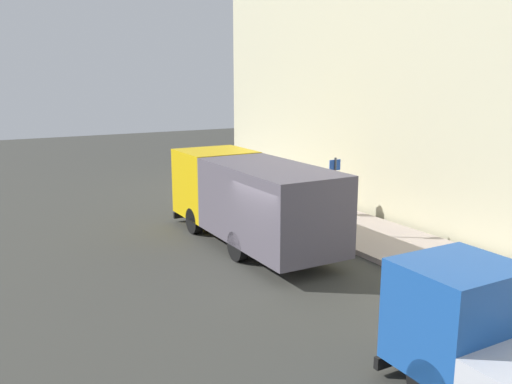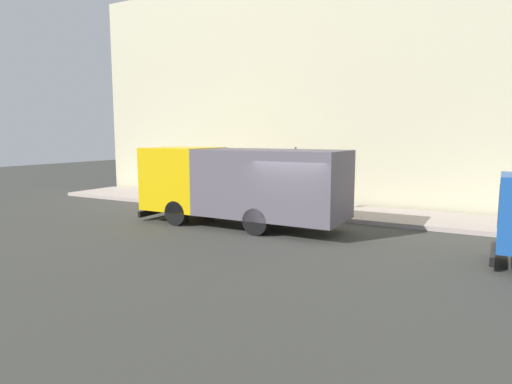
# 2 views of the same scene
# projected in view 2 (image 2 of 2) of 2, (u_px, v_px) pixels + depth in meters

# --- Properties ---
(ground) EXTENTS (80.00, 80.00, 0.00)m
(ground) POSITION_uv_depth(u_px,v_px,m) (295.00, 236.00, 14.45)
(ground) COLOR #393934
(sidewalk) EXTENTS (3.33, 30.00, 0.17)m
(sidewalk) POSITION_uv_depth(u_px,v_px,m) (339.00, 212.00, 18.51)
(sidewalk) COLOR #B4A399
(sidewalk) RESTS_ON ground
(building_facade) EXTENTS (0.50, 30.00, 11.04)m
(building_facade) POSITION_uv_depth(u_px,v_px,m) (357.00, 86.00, 19.69)
(building_facade) COLOR beige
(building_facade) RESTS_ON ground
(large_utility_truck) EXTENTS (2.55, 7.87, 2.85)m
(large_utility_truck) POSITION_uv_depth(u_px,v_px,m) (240.00, 182.00, 16.00)
(large_utility_truck) COLOR #E2B30B
(large_utility_truck) RESTS_ON ground
(pedestrian_walking) EXTENTS (0.53, 0.53, 1.76)m
(pedestrian_walking) POSITION_uv_depth(u_px,v_px,m) (263.00, 183.00, 20.47)
(pedestrian_walking) COLOR #4F4647
(pedestrian_walking) RESTS_ON sidewalk
(traffic_cone_orange) EXTENTS (0.45, 0.45, 0.64)m
(traffic_cone_orange) POSITION_uv_depth(u_px,v_px,m) (229.00, 197.00, 20.19)
(traffic_cone_orange) COLOR orange
(traffic_cone_orange) RESTS_ON sidewalk
(street_sign_post) EXTENTS (0.44, 0.08, 2.68)m
(street_sign_post) POSITION_uv_depth(u_px,v_px,m) (295.00, 174.00, 17.86)
(street_sign_post) COLOR #4C5156
(street_sign_post) RESTS_ON sidewalk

